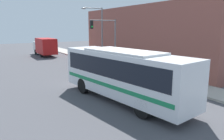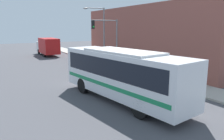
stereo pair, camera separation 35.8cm
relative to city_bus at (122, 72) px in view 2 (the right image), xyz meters
name	(u,v)px [view 2 (the right image)]	position (x,y,z in m)	size (l,w,h in m)	color
ground_plane	(154,112)	(0.55, -2.52, -1.92)	(120.00, 120.00, 0.00)	#47474C
sidewalk	(95,59)	(6.41, 17.48, -1.85)	(2.73, 70.00, 0.15)	#A8A399
building_facade	(151,36)	(10.78, 9.98, 1.66)	(6.00, 23.01, 7.17)	brown
city_bus	(122,72)	(0.00, 0.00, 0.00)	(3.85, 10.25, 3.31)	silver
delivery_truck	(48,46)	(1.63, 25.64, -0.33)	(2.32, 7.18, 2.90)	#B21919
fire_hydrant	(156,75)	(5.65, 3.09, -1.45)	(0.21, 0.28, 0.67)	#999999
traffic_light_pole	(108,35)	(4.69, 10.18, 1.95)	(3.28, 0.35, 5.44)	slate
parking_meter	(140,66)	(5.65, 5.51, -0.95)	(0.14, 0.14, 1.22)	slate
street_lamp	(101,30)	(5.50, 13.49, 2.41)	(2.88, 0.28, 6.96)	slate
pedestrian_near_corner	(122,59)	(6.44, 10.11, -0.95)	(0.34, 0.34, 1.64)	slate
pedestrian_mid_block	(125,58)	(7.00, 10.16, -0.86)	(0.34, 0.34, 1.79)	slate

